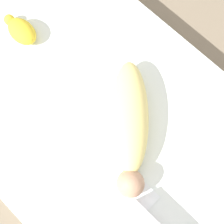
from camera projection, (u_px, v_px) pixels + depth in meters
The scene contains 5 objects.
ground_plane at pixel (97, 118), 1.54m from camera, with size 12.00×12.00×0.00m, color #7A6B56.
bed_mattress at pixel (96, 114), 1.47m from camera, with size 1.53×1.09×0.15m.
burp_cloth at pixel (129, 195), 1.29m from camera, with size 0.20×0.17×0.02m.
swaddled_baby at pixel (130, 124), 1.31m from camera, with size 0.48×0.49×0.14m.
turtle_plush at pixel (21, 30), 1.45m from camera, with size 0.20×0.11×0.09m.
Camera 1 is at (-0.31, 0.22, 1.49)m, focal length 50.00 mm.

